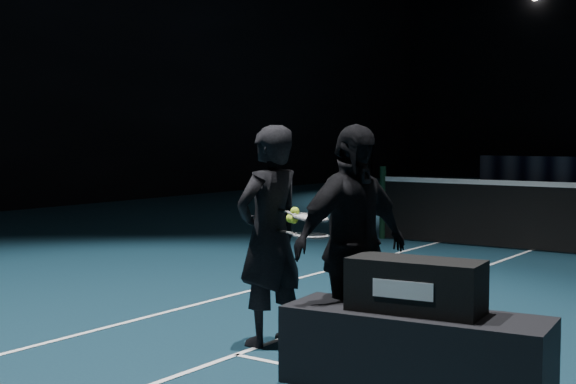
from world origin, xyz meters
name	(u,v)px	position (x,y,z in m)	size (l,w,h in m)	color
net_post_left	(383,203)	(-6.40, 0.00, 0.55)	(0.10, 0.10, 1.10)	black
player_bench	(415,351)	(-2.72, -6.37, 0.24)	(1.63, 0.54, 0.49)	black
racket_bag	(416,285)	(-2.72, -6.37, 0.65)	(0.81, 0.35, 0.33)	black
bag_signature	(403,290)	(-2.72, -6.54, 0.65)	(0.38, 0.00, 0.11)	white
player_a	(270,235)	(-4.10, -6.00, 0.82)	(0.60, 0.39, 1.64)	black
player_b	(352,247)	(-3.28, -6.20, 0.82)	(0.96, 0.40, 1.64)	black
racket_lower	(311,236)	(-3.67, -6.11, 0.86)	(0.68, 0.22, 0.03)	black
racket_upper	(310,217)	(-3.71, -6.06, 0.98)	(0.68, 0.22, 0.03)	black
tennis_balls	(293,217)	(-3.86, -6.06, 0.98)	(0.12, 0.10, 0.12)	#B3D92E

